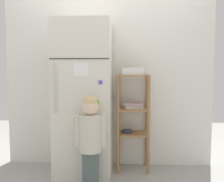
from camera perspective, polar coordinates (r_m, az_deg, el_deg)
ground_plane at (r=3.30m, az=-1.16°, el=-17.27°), size 6.00×6.00×0.00m
kitchen_wall_back at (r=3.39m, az=-0.78°, el=3.21°), size 2.62×0.03×2.29m
refrigerator at (r=3.13m, az=-6.05°, el=-1.59°), size 0.64×0.61×1.79m
child_standing at (r=2.75m, az=-4.65°, el=-8.93°), size 0.32×0.23×0.98m
pantry_shelf_unit at (r=3.25m, az=4.49°, el=-4.88°), size 0.39×0.30×1.17m
fruit_bin at (r=3.19m, az=4.65°, el=4.19°), size 0.25×0.18×0.08m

